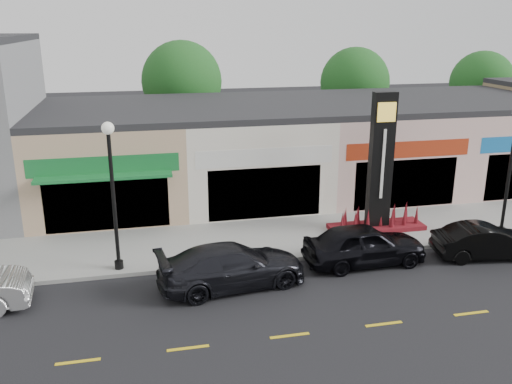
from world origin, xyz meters
TOP-DOWN VIEW (x-y plane):
  - ground at (0.00, 0.00)m, footprint 120.00×120.00m
  - sidewalk at (0.00, 4.35)m, footprint 52.00×4.30m
  - curb at (0.00, 2.10)m, footprint 52.00×0.20m
  - shop_beige at (-8.50, 11.46)m, footprint 7.00×10.85m
  - shop_cream at (-1.50, 11.47)m, footprint 7.00×10.01m
  - shop_pink_w at (5.50, 11.47)m, footprint 7.00×10.01m
  - shop_pink_e at (12.50, 11.47)m, footprint 7.00×10.01m
  - tree_rear_west at (-4.00, 19.50)m, footprint 5.20×5.20m
  - tree_rear_mid at (8.00, 19.50)m, footprint 4.80×4.80m
  - tree_rear_east at (18.00, 19.50)m, footprint 4.60×4.60m
  - lamp_west_near at (-8.00, 2.50)m, footprint 0.44×0.44m
  - lamp_east_near at (8.00, 2.50)m, footprint 0.44×0.44m
  - pylon_sign at (3.00, 4.20)m, footprint 4.20×1.30m
  - car_dark_sedan at (-4.09, 0.53)m, footprint 2.82×5.45m
  - car_black_sedan at (1.13, 1.24)m, footprint 1.98×4.69m
  - car_black_conv at (6.04, 0.77)m, footprint 1.94×4.21m

SIDE VIEW (x-z plane):
  - ground at x=0.00m, z-range 0.00..0.00m
  - sidewalk at x=0.00m, z-range 0.00..0.15m
  - curb at x=0.00m, z-range 0.00..0.15m
  - car_black_conv at x=6.04m, z-range 0.00..1.34m
  - car_dark_sedan at x=-4.09m, z-range 0.00..1.51m
  - car_black_sedan at x=1.13m, z-range 0.00..1.58m
  - pylon_sign at x=3.00m, z-range -0.73..5.27m
  - shop_cream at x=-1.50m, z-range 0.00..4.80m
  - shop_pink_w at x=5.50m, z-range 0.00..4.80m
  - shop_pink_e at x=12.50m, z-range 0.00..4.80m
  - shop_beige at x=-8.50m, z-range 0.00..4.80m
  - lamp_west_near at x=-8.00m, z-range 0.74..6.21m
  - lamp_east_near at x=8.00m, z-range 0.74..6.21m
  - tree_rear_east at x=18.00m, z-range 1.16..8.10m
  - tree_rear_mid at x=8.00m, z-range 1.24..8.53m
  - tree_rear_west at x=-4.00m, z-range 1.30..9.13m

